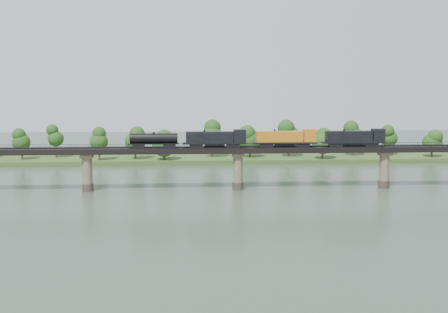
{
  "coord_description": "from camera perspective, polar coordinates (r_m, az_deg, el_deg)",
  "views": [
    {
      "loc": [
        -12.21,
        -118.15,
        29.54
      ],
      "look_at": [
        -3.76,
        30.0,
        9.0
      ],
      "focal_mm": 45.0,
      "sensor_mm": 36.0,
      "label": 1
    }
  ],
  "objects": [
    {
      "name": "bridge",
      "position": [
        150.59,
        1.43,
        -1.32
      ],
      "size": [
        236.0,
        30.0,
        11.5
      ],
      "color": "#473A2D",
      "rests_on": "ground"
    },
    {
      "name": "far_bank",
      "position": [
        205.54,
        0.17,
        -0.16
      ],
      "size": [
        300.0,
        24.0,
        1.6
      ],
      "primitive_type": "cube",
      "color": "#344F1F",
      "rests_on": "ground"
    },
    {
      "name": "ground",
      "position": [
        122.4,
        2.57,
        -6.09
      ],
      "size": [
        400.0,
        400.0,
        0.0
      ],
      "primitive_type": "plane",
      "color": "#324033",
      "rests_on": "ground"
    },
    {
      "name": "freight_train",
      "position": [
        150.15,
        3.87,
        1.83
      ],
      "size": [
        68.76,
        2.68,
        4.73
      ],
      "color": "black",
      "rests_on": "bridge"
    },
    {
      "name": "far_treeline",
      "position": [
        199.79,
        -2.1,
        1.93
      ],
      "size": [
        289.06,
        17.54,
        13.6
      ],
      "color": "#382619",
      "rests_on": "far_bank"
    },
    {
      "name": "bridge_superstructure",
      "position": [
        149.71,
        1.44,
        1.07
      ],
      "size": [
        220.0,
        4.9,
        0.75
      ],
      "color": "black",
      "rests_on": "bridge"
    }
  ]
}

